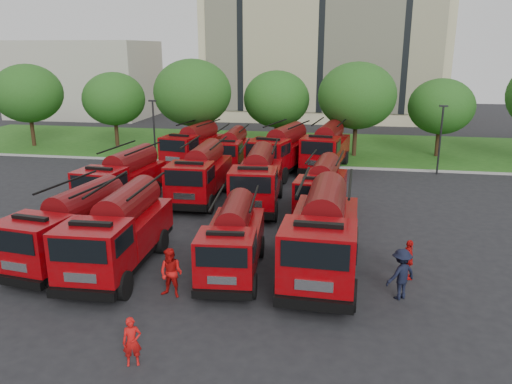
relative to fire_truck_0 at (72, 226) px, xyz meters
The scene contains 31 objects.
ground 6.98m from the fire_truck_0, 16.64° to the left, with size 140.00×140.00×0.00m, color black.
lawn 28.74m from the fire_truck_0, 76.89° to the left, with size 70.00×16.00×0.12m, color #184712.
curb 20.94m from the fire_truck_0, 71.84° to the left, with size 70.00×0.30×0.14m, color gray.
apartment_building 51.77m from the fire_truck_0, 80.32° to the left, with size 30.00×14.18×25.00m.
side_building 51.71m from the fire_truck_0, 117.08° to the left, with size 18.00×12.00×10.00m, color #A29E8F.
tree_0 29.85m from the fire_truck_0, 126.14° to the left, with size 6.30×6.30×7.70m.
tree_1 26.85m from the fire_truck_0, 110.83° to the left, with size 5.71×5.71×6.98m.
tree_2 23.79m from the fire_truck_0, 93.64° to the left, with size 6.72×6.72×8.22m.
tree_3 26.70m from the fire_truck_0, 78.01° to the left, with size 5.88×5.88×7.19m.
tree_4 27.70m from the fire_truck_0, 62.90° to the left, with size 6.55×6.55×8.01m.
tree_5 32.18m from the fire_truck_0, 52.52° to the left, with size 5.46×5.46×6.68m.
lamp_post_0 19.50m from the fire_truck_0, 100.33° to the left, with size 0.60×0.25×5.11m.
lamp_post_1 26.66m from the fire_truck_0, 45.97° to the left, with size 0.60×0.25×5.11m.
fire_truck_0 is the anchor object (origin of this frame).
fire_truck_1 2.41m from the fire_truck_0, ahead, with size 2.87×7.34×3.30m.
fire_truck_2 7.14m from the fire_truck_0, ahead, with size 2.73×6.47×2.87m.
fire_truck_3 10.80m from the fire_truck_0, ahead, with size 3.08×7.91×3.56m.
fire_truck_4 8.17m from the fire_truck_0, 98.93° to the left, with size 3.16×7.25×3.20m.
fire_truck_5 10.37m from the fire_truck_0, 73.37° to the left, with size 2.78×7.30×3.30m.
fire_truck_6 11.34m from the fire_truck_0, 54.23° to the left, with size 3.05×7.46×3.33m.
fire_truck_7 13.46m from the fire_truck_0, 39.25° to the left, with size 2.86×6.71×2.97m.
fire_truck_8 19.01m from the fire_truck_0, 90.60° to the left, with size 3.60×7.37×3.21m.
fire_truck_9 18.55m from the fire_truck_0, 80.52° to the left, with size 2.48×6.59×2.99m.
fire_truck_10 18.80m from the fire_truck_0, 68.09° to the left, with size 4.41×8.05×3.48m.
fire_truck_11 21.87m from the fire_truck_0, 61.99° to the left, with size 3.68×7.88×3.45m.
firefighter_0 8.88m from the fire_truck_0, 50.25° to the right, with size 0.56×0.41×1.52m, color #B60F0E.
firefighter_1 6.09m from the fire_truck_0, 24.90° to the right, with size 0.93×0.51×1.92m, color #B60F0E.
firefighter_2 14.36m from the fire_truck_0, ahead, with size 0.98×0.56×1.67m, color #B60F0E.
firefighter_3 13.91m from the fire_truck_0, ahead, with size 1.27×0.66×1.97m, color black.
firefighter_4 5.49m from the fire_truck_0, 83.53° to the left, with size 0.72×0.47×1.47m, color black.
firefighter_5 14.45m from the fire_truck_0, 45.17° to the left, with size 1.67×0.72×1.80m, color #B60F0E.
Camera 1 is at (4.83, -20.66, 9.02)m, focal length 35.00 mm.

